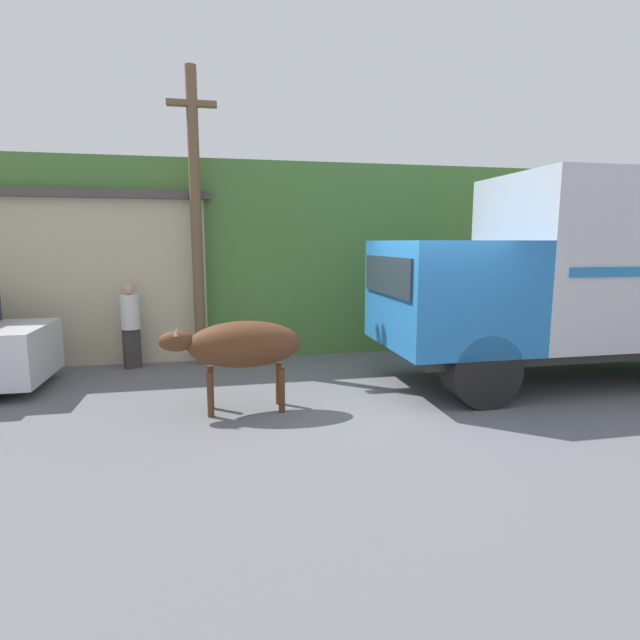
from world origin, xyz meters
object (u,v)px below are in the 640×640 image
object	(u,v)px
brown_cow	(241,345)
pedestrian_on_hill	(131,322)
cargo_truck	(594,272)
utility_pole	(196,214)

from	to	relation	value
brown_cow	pedestrian_on_hill	size ratio (longest dim) A/B	1.20
brown_cow	pedestrian_on_hill	world-z (taller)	pedestrian_on_hill
cargo_truck	utility_pole	size ratio (longest dim) A/B	1.23
utility_pole	brown_cow	bearing A→B (deg)	-77.59
pedestrian_on_hill	utility_pole	bearing A→B (deg)	157.18
brown_cow	pedestrian_on_hill	distance (m)	3.48
cargo_truck	brown_cow	bearing A→B (deg)	-175.41
brown_cow	cargo_truck	bearing A→B (deg)	14.67
cargo_truck	pedestrian_on_hill	world-z (taller)	cargo_truck
pedestrian_on_hill	utility_pole	world-z (taller)	utility_pole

